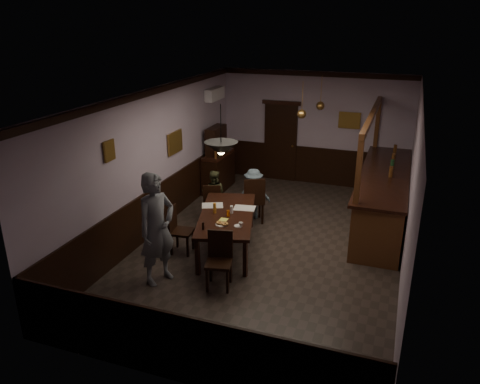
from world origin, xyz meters
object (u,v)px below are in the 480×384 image
at_px(coffee_cup, 241,224).
at_px(bar_counter, 383,196).
at_px(pendant_brass_far, 320,106).
at_px(person_seated_left, 214,194).
at_px(soda_can, 228,213).
at_px(pendant_brass_mid, 302,114).
at_px(chair_side, 178,228).
at_px(sideboard, 218,165).
at_px(dining_table, 227,217).
at_px(person_standing, 157,229).
at_px(chair_near, 220,257).
at_px(person_seated_right, 253,194).
at_px(pendant_iron, 221,148).
at_px(chair_far_right, 254,198).
at_px(chair_far_left, 212,201).

relative_size(coffee_cup, bar_counter, 0.02).
xyz_separation_m(coffee_cup, pendant_brass_far, (0.61, 3.91, 1.50)).
bearing_deg(person_seated_left, soda_can, 109.08).
height_order(pendant_brass_mid, pendant_brass_far, same).
xyz_separation_m(chair_side, sideboard, (-0.61, 3.50, 0.16)).
distance_m(dining_table, chair_side, 0.96).
xyz_separation_m(chair_side, person_standing, (0.17, -1.06, 0.47)).
bearing_deg(sideboard, chair_side, -80.15).
bearing_deg(chair_near, pendant_brass_far, 68.64).
distance_m(person_seated_right, coffee_cup, 2.14).
relative_size(chair_side, coffee_cup, 11.62).
relative_size(person_standing, soda_can, 16.36).
xyz_separation_m(chair_side, pendant_iron, (1.06, -0.34, 1.76)).
height_order(coffee_cup, bar_counter, bar_counter).
bearing_deg(dining_table, person_seated_left, 122.03).
bearing_deg(person_standing, chair_side, 31.49).
xyz_separation_m(person_standing, pendant_brass_mid, (1.53, 3.82, 1.32)).
xyz_separation_m(chair_far_right, chair_side, (-0.94, -1.78, -0.07)).
distance_m(chair_far_left, chair_side, 1.54).
distance_m(person_standing, pendant_brass_mid, 4.32).
bearing_deg(chair_far_left, chair_near, 95.82).
distance_m(dining_table, person_seated_left, 1.62).
bearing_deg(pendant_brass_mid, chair_far_left, -143.30).
bearing_deg(person_standing, person_seated_left, 26.07).
height_order(chair_far_right, soda_can, chair_far_right).
distance_m(dining_table, person_standing, 1.66).
relative_size(dining_table, pendant_iron, 2.85).
xyz_separation_m(person_seated_right, sideboard, (-1.46, 1.45, 0.09)).
relative_size(dining_table, pendant_brass_mid, 2.95).
distance_m(chair_far_left, chair_near, 2.64).
distance_m(chair_near, coffee_cup, 0.85).
bearing_deg(chair_near, coffee_cup, 70.44).
height_order(chair_far_left, sideboard, sideboard).
height_order(dining_table, person_seated_right, person_seated_right).
relative_size(chair_side, pendant_brass_mid, 1.15).
relative_size(chair_far_right, chair_side, 1.14).
bearing_deg(person_seated_left, pendant_brass_mid, -163.87).
bearing_deg(pendant_brass_far, chair_far_left, -128.25).
distance_m(chair_side, person_seated_right, 2.22).
bearing_deg(pendant_brass_far, coffee_cup, -98.82).
distance_m(chair_far_left, bar_counter, 3.75).
bearing_deg(pendant_brass_mid, person_standing, -111.87).
bearing_deg(dining_table, coffee_cup, -45.62).
bearing_deg(chair_far_left, soda_can, 105.09).
relative_size(chair_near, pendant_brass_far, 1.20).
bearing_deg(sideboard, pendant_brass_far, 8.51).
relative_size(person_seated_left, bar_counter, 0.25).
height_order(dining_table, bar_counter, bar_counter).
xyz_separation_m(person_standing, pendant_brass_far, (1.73, 4.93, 1.32)).
xyz_separation_m(chair_near, pendant_brass_mid, (0.50, 3.60, 1.76)).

